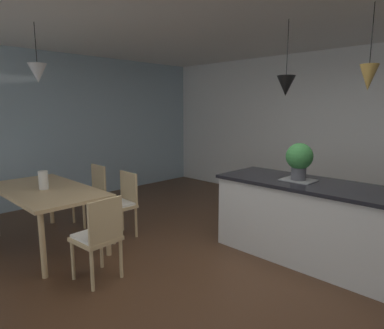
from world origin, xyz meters
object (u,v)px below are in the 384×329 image
(chair_kitchen_end, at_px, (99,236))
(kitchen_island, at_px, (315,221))
(chair_far_right, at_px, (121,202))
(potted_plant_on_island, at_px, (299,159))
(chair_far_left, at_px, (91,192))
(dining_table, at_px, (46,194))
(vase_on_dining_table, at_px, (43,180))

(chair_kitchen_end, distance_m, kitchen_island, 2.36)
(chair_far_right, relative_size, kitchen_island, 0.39)
(chair_kitchen_end, bearing_deg, potted_plant_on_island, 60.46)
(chair_far_left, relative_size, potted_plant_on_island, 2.00)
(potted_plant_on_island, bearing_deg, chair_far_right, -150.01)
(chair_kitchen_end, relative_size, potted_plant_on_island, 2.00)
(dining_table, relative_size, potted_plant_on_island, 4.04)
(vase_on_dining_table, bearing_deg, chair_far_left, 116.13)
(chair_far_left, xyz_separation_m, kitchen_island, (2.97, 1.13, -0.01))
(potted_plant_on_island, bearing_deg, chair_kitchen_end, -119.54)
(chair_far_right, relative_size, potted_plant_on_island, 2.00)
(kitchen_island, xyz_separation_m, potted_plant_on_island, (-0.22, -0.00, 0.69))
(dining_table, relative_size, chair_far_right, 2.02)
(dining_table, xyz_separation_m, potted_plant_on_island, (2.35, 1.95, 0.48))
(potted_plant_on_island, distance_m, vase_on_dining_table, 3.07)
(vase_on_dining_table, bearing_deg, kitchen_island, 37.80)
(dining_table, distance_m, potted_plant_on_island, 3.10)
(chair_kitchen_end, distance_m, vase_on_dining_table, 1.28)
(dining_table, xyz_separation_m, chair_kitchen_end, (1.25, 0.00, -0.20))
(dining_table, bearing_deg, vase_on_dining_table, -47.28)
(chair_far_left, distance_m, chair_kitchen_end, 1.84)
(chair_kitchen_end, bearing_deg, vase_on_dining_table, -178.63)
(potted_plant_on_island, xyz_separation_m, vase_on_dining_table, (-2.33, -1.98, -0.30))
(chair_kitchen_end, bearing_deg, chair_far_left, 153.40)
(chair_far_left, xyz_separation_m, chair_kitchen_end, (1.64, -0.82, 0.00))
(dining_table, distance_m, chair_far_left, 0.94)
(chair_kitchen_end, bearing_deg, kitchen_island, 55.73)
(chair_kitchen_end, height_order, potted_plant_on_island, potted_plant_on_island)
(dining_table, height_order, vase_on_dining_table, vase_on_dining_table)
(dining_table, distance_m, chair_kitchen_end, 1.26)
(dining_table, bearing_deg, chair_far_right, 64.36)
(vase_on_dining_table, bearing_deg, chair_far_right, 66.35)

